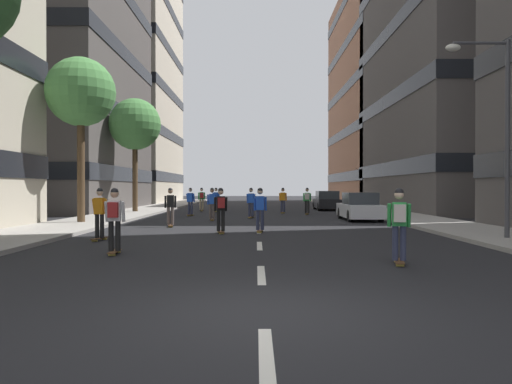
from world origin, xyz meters
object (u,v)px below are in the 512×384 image
(street_tree_near, at_px, (79,93))
(skater_4, at_px, (305,199))
(street_tree_far, at_px, (133,125))
(skater_1, at_px, (112,217))
(parked_car_mid, at_px, (325,201))
(skater_7, at_px, (98,211))
(skater_5, at_px, (249,201))
(skater_6, at_px, (397,221))
(parked_car_near, at_px, (358,207))
(skater_3, at_px, (281,199))
(skater_11, at_px, (214,198))
(skater_8, at_px, (219,207))
(skater_2, at_px, (200,198))
(skater_9, at_px, (258,208))
(streetlamp_right, at_px, (494,116))
(skater_0, at_px, (189,200))
(skater_12, at_px, (169,205))
(skater_10, at_px, (210,202))

(street_tree_near, xyz_separation_m, skater_4, (11.82, 9.11, -5.30))
(street_tree_far, xyz_separation_m, skater_1, (4.64, -21.20, -5.13))
(parked_car_mid, xyz_separation_m, skater_7, (-10.92, -22.68, 0.29))
(street_tree_far, relative_size, skater_7, 4.41)
(skater_5, height_order, skater_6, same)
(skater_1, bearing_deg, parked_car_near, 55.57)
(skater_3, bearing_deg, skater_11, 157.73)
(skater_6, height_order, skater_8, same)
(skater_5, bearing_deg, parked_car_mid, 60.21)
(parked_car_near, height_order, skater_5, skater_5)
(skater_2, xyz_separation_m, skater_6, (7.45, -25.99, 0.00))
(street_tree_near, distance_m, skater_1, 12.72)
(skater_8, relative_size, skater_9, 1.00)
(streetlamp_right, xyz_separation_m, skater_0, (-12.06, 14.87, -3.15))
(skater_1, height_order, skater_9, same)
(skater_12, bearing_deg, skater_8, -51.83)
(skater_1, relative_size, skater_6, 1.00)
(street_tree_near, relative_size, skater_3, 4.44)
(skater_6, xyz_separation_m, skater_7, (-8.58, 5.16, -0.03))
(parked_car_mid, distance_m, skater_12, 19.41)
(skater_5, distance_m, skater_10, 2.98)
(skater_6, bearing_deg, skater_11, 104.15)
(skater_0, bearing_deg, skater_11, 76.75)
(street_tree_near, bearing_deg, skater_11, 66.36)
(parked_car_mid, bearing_deg, skater_0, -140.33)
(street_tree_near, relative_size, skater_5, 4.44)
(parked_car_near, xyz_separation_m, skater_8, (-7.02, -7.74, 0.32))
(skater_6, relative_size, skater_12, 1.00)
(skater_8, distance_m, skater_9, 1.61)
(skater_4, height_order, skater_5, same)
(skater_11, bearing_deg, skater_10, -86.66)
(skater_8, bearing_deg, street_tree_far, 114.91)
(skater_8, distance_m, skater_11, 17.17)
(skater_7, xyz_separation_m, skater_8, (3.89, 2.57, 0.03))
(parked_car_near, height_order, skater_1, skater_1)
(parked_car_mid, distance_m, skater_4, 6.81)
(skater_7, bearing_deg, skater_3, 68.06)
(street_tree_near, xyz_separation_m, skater_6, (11.74, -12.30, -5.30))
(parked_car_mid, height_order, skater_7, skater_7)
(skater_4, distance_m, skater_12, 12.77)
(skater_5, bearing_deg, street_tree_far, 146.06)
(skater_2, distance_m, skater_3, 6.76)
(parked_car_near, bearing_deg, skater_8, -132.20)
(street_tree_far, bearing_deg, streetlamp_right, -47.90)
(street_tree_near, distance_m, skater_9, 10.89)
(skater_9, bearing_deg, skater_8, -161.86)
(street_tree_near, relative_size, skater_6, 4.44)
(street_tree_near, xyz_separation_m, skater_5, (8.13, 5.14, -5.33))
(skater_6, bearing_deg, skater_5, 101.71)
(skater_7, height_order, skater_11, same)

